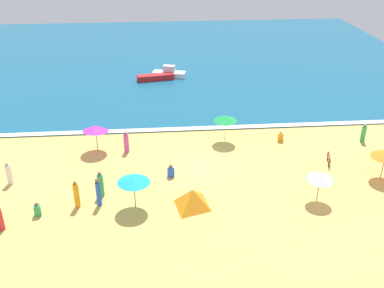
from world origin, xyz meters
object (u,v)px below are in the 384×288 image
(beach_umbrella_3, at_px, (95,128))
(beachgoer_0, at_px, (126,143))
(beachgoer_5, at_px, (98,192))
(beach_umbrella_0, at_px, (134,180))
(beachgoer_6, at_px, (0,218))
(beachgoer_3, at_px, (76,195))
(beachgoer_9, at_px, (101,185))
(beach_umbrella_2, at_px, (320,177))
(small_boat_0, at_px, (169,73))
(beach_tent, at_px, (192,198))
(beachgoer_8, at_px, (281,137))
(beach_umbrella_4, at_px, (225,118))
(small_boat_1, at_px, (155,77))
(beachgoer_7, at_px, (9,174))
(beachgoer_1, at_px, (37,210))
(parked_bicycle, at_px, (329,159))
(beachgoer_2, at_px, (171,171))
(beachgoer_4, at_px, (364,133))

(beach_umbrella_3, distance_m, beachgoer_0, 2.57)
(beachgoer_0, relative_size, beachgoer_5, 0.87)
(beach_umbrella_0, distance_m, beachgoer_6, 7.94)
(beachgoer_3, xyz_separation_m, beachgoer_9, (1.36, 1.11, -0.05))
(beach_umbrella_2, relative_size, small_boat_0, 0.54)
(beach_umbrella_3, xyz_separation_m, beach_tent, (6.74, -7.95, -1.31))
(beach_umbrella_3, relative_size, beachgoer_8, 3.19)
(beachgoer_0, bearing_deg, beach_umbrella_0, -83.03)
(beach_umbrella_4, distance_m, beachgoer_8, 4.87)
(small_boat_1, bearing_deg, beachgoer_7, -116.27)
(small_boat_1, bearing_deg, beachgoer_1, -106.93)
(beach_umbrella_0, bearing_deg, beachgoer_7, 158.00)
(beach_umbrella_0, distance_m, parked_bicycle, 14.74)
(beachgoer_9, bearing_deg, small_boat_1, 80.57)
(beach_umbrella_0, xyz_separation_m, beachgoer_9, (-2.25, 1.50, -1.20))
(beach_umbrella_0, distance_m, beachgoer_3, 3.81)
(beach_umbrella_3, xyz_separation_m, beachgoer_9, (0.93, -6.28, -1.09))
(beach_tent, relative_size, beachgoer_9, 1.59)
(beachgoer_0, bearing_deg, beach_umbrella_4, 7.95)
(beach_umbrella_3, xyz_separation_m, beachgoer_5, (0.91, -7.35, -0.97))
(beachgoer_5, relative_size, beachgoer_8, 2.25)
(beach_umbrella_4, height_order, beach_tent, beach_umbrella_4)
(beach_umbrella_3, bearing_deg, beach_umbrella_4, 4.06)
(beach_umbrella_2, distance_m, beachgoer_0, 14.69)
(parked_bicycle, xyz_separation_m, beachgoer_6, (-21.70, -5.83, 0.41))
(beachgoer_2, distance_m, beachgoer_6, 11.24)
(beach_umbrella_3, xyz_separation_m, beachgoer_6, (-4.50, -9.35, -1.12))
(beachgoer_0, xyz_separation_m, beachgoer_9, (-1.35, -5.91, 0.04))
(beachgoer_6, xyz_separation_m, beachgoer_9, (5.43, 3.06, 0.03))
(parked_bicycle, relative_size, beachgoer_9, 1.00)
(beachgoer_3, relative_size, small_boat_1, 0.45)
(parked_bicycle, distance_m, beachgoer_8, 4.71)
(beachgoer_2, height_order, beachgoer_8, beachgoer_2)
(small_boat_0, xyz_separation_m, small_boat_1, (-1.57, -1.08, -0.11))
(beach_umbrella_0, relative_size, beachgoer_5, 1.21)
(beach_umbrella_3, xyz_separation_m, beach_umbrella_4, (10.10, 0.72, 0.14))
(beachgoer_8, distance_m, small_boat_1, 18.53)
(beachgoer_1, xyz_separation_m, beachgoer_5, (3.64, 0.77, 0.55))
(beach_tent, distance_m, beachgoer_6, 11.33)
(beachgoer_5, bearing_deg, beachgoer_1, -168.06)
(beachgoer_1, bearing_deg, beachgoer_0, 57.19)
(beach_umbrella_0, distance_m, beach_umbrella_2, 11.58)
(beach_umbrella_0, xyz_separation_m, parked_bicycle, (14.02, 4.26, -1.64))
(small_boat_0, relative_size, small_boat_1, 0.94)
(beach_umbrella_2, bearing_deg, small_boat_0, 108.75)
(beachgoer_2, bearing_deg, beachgoer_5, -146.72)
(beach_tent, xyz_separation_m, beachgoer_8, (7.91, 8.40, -0.24))
(beach_tent, xyz_separation_m, small_boat_1, (-2.11, 23.99, -0.20))
(beach_tent, xyz_separation_m, beachgoer_4, (14.50, 7.73, 0.14))
(beach_umbrella_0, height_order, small_boat_0, beach_umbrella_0)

